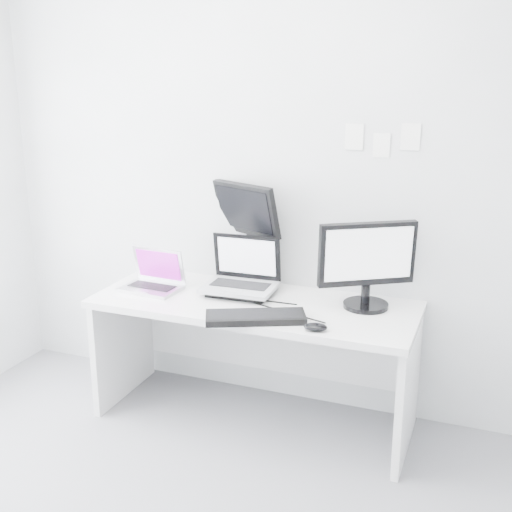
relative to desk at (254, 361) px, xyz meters
name	(u,v)px	position (x,y,z in m)	size (l,w,h in m)	color
back_wall	(276,181)	(0.00, 0.35, 0.99)	(3.60, 3.60, 0.00)	silver
desk	(254,361)	(0.00, 0.00, 0.00)	(1.80, 0.70, 0.73)	white
macbook	(150,270)	(-0.63, -0.04, 0.49)	(0.33, 0.25, 0.25)	#AFAEB3
speaker	(242,270)	(-0.19, 0.28, 0.44)	(0.08, 0.08, 0.16)	black
dell_laptop	(239,267)	(-0.12, 0.07, 0.53)	(0.40, 0.31, 0.34)	#9FA1A6
rear_monitor	(249,232)	(-0.15, 0.31, 0.68)	(0.46, 0.17, 0.63)	black
samsung_monitor	(368,264)	(0.60, 0.13, 0.61)	(0.53, 0.24, 0.49)	black
keyboard	(256,317)	(0.11, -0.26, 0.38)	(0.51, 0.18, 0.03)	black
mouse	(316,327)	(0.44, -0.28, 0.38)	(0.12, 0.07, 0.04)	black
wall_note_0	(354,137)	(0.45, 0.34, 1.26)	(0.10, 0.00, 0.14)	white
wall_note_1	(381,145)	(0.60, 0.34, 1.22)	(0.09, 0.00, 0.13)	white
wall_note_2	(411,137)	(0.75, 0.34, 1.26)	(0.10, 0.00, 0.14)	white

